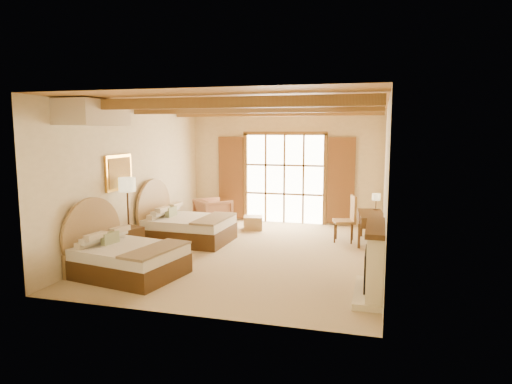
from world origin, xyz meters
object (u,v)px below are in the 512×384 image
(bed_near, at_px, (122,256))
(armchair, at_px, (213,213))
(desk, at_px, (371,227))
(nightstand, at_px, (127,242))
(bed_far, at_px, (183,225))

(bed_near, distance_m, armchair, 4.45)
(bed_near, relative_size, desk, 1.50)
(nightstand, bearing_deg, bed_far, 89.75)
(bed_far, xyz_separation_m, nightstand, (-0.58, -1.52, -0.08))
(nightstand, bearing_deg, armchair, 98.97)
(armchair, xyz_separation_m, desk, (4.23, -0.72, -0.01))
(bed_near, distance_m, desk, 5.71)
(desk, bearing_deg, bed_near, -146.14)
(bed_near, height_order, nightstand, bed_near)
(bed_far, distance_m, nightstand, 1.63)
(bed_near, bearing_deg, desk, 51.00)
(bed_far, xyz_separation_m, armchair, (0.10, 1.77, 0.00))
(bed_far, relative_size, armchair, 2.33)
(armchair, distance_m, desk, 4.29)
(armchair, bearing_deg, desk, -148.21)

